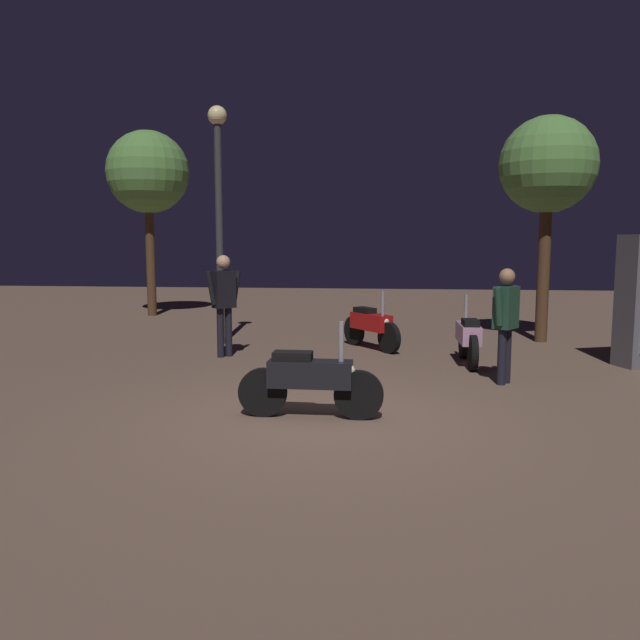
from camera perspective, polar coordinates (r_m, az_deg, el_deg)
ground_plane at (r=7.31m, az=0.51°, el=-8.88°), size 40.00×40.00×0.00m
motorcycle_black_foreground at (r=7.30m, az=-0.91°, el=-5.34°), size 1.66×0.31×1.11m
motorcycle_pink_parked_left at (r=10.73m, az=13.00°, el=-1.53°), size 0.32×1.66×1.11m
motorcycle_red_parked_right at (r=11.96m, az=4.53°, el=-0.50°), size 1.10×1.37×1.11m
person_rider_beside at (r=9.31m, az=16.13°, el=0.36°), size 0.45×0.60×1.62m
person_bystander_far at (r=11.18m, az=-8.51°, el=2.11°), size 0.55×0.52×1.76m
streetlamp_near at (r=12.60m, az=-8.97°, el=11.07°), size 0.36×0.36×4.52m
tree_left_bg at (r=13.51m, az=19.54°, el=12.64°), size 1.86×1.86×4.40m
tree_center_bg at (r=17.90m, az=-15.00°, el=12.42°), size 2.15×2.15×4.87m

